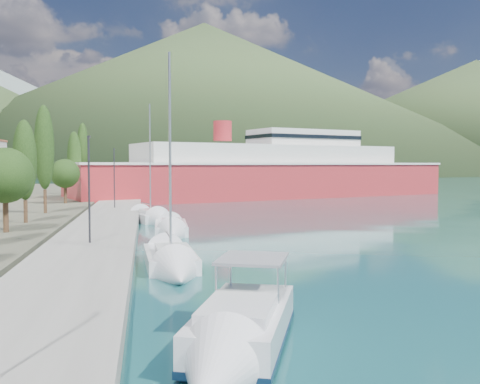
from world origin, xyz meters
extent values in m
plane|color=#185154|center=(0.00, 120.00, 0.00)|extent=(1400.00, 1400.00, 0.00)
cube|color=gray|center=(-9.00, 26.00, 0.40)|extent=(5.00, 88.00, 0.80)
cone|color=slate|center=(80.00, 680.00, 90.00)|extent=(760.00, 760.00, 180.00)
cone|color=#394E29|center=(40.00, 400.00, 57.50)|extent=(480.00, 480.00, 115.00)
cone|color=#394E29|center=(260.00, 380.00, 45.00)|extent=(420.00, 420.00, 90.00)
cylinder|color=#47301E|center=(-15.07, 18.62, 1.86)|extent=(0.36, 0.36, 2.32)
sphere|color=#213D14|center=(-15.07, 18.62, 4.51)|extent=(3.72, 3.72, 3.72)
cylinder|color=#47301E|center=(-15.07, 24.57, 1.58)|extent=(0.30, 0.30, 1.76)
ellipsoid|color=#213D14|center=(-15.07, 24.57, 5.57)|extent=(1.80, 1.80, 6.23)
cylinder|color=#47301E|center=(-15.07, 32.81, 1.80)|extent=(0.30, 0.30, 2.20)
ellipsoid|color=#213D14|center=(-15.07, 32.81, 6.81)|extent=(1.80, 1.80, 7.81)
cylinder|color=#47301E|center=(-15.07, 45.48, 1.76)|extent=(0.36, 0.36, 2.11)
sphere|color=#213D14|center=(-15.07, 45.48, 4.17)|extent=(3.38, 3.38, 3.38)
cylinder|color=#47301E|center=(-15.07, 53.80, 1.67)|extent=(0.30, 0.30, 1.94)
ellipsoid|color=#213D14|center=(-15.07, 53.80, 6.08)|extent=(1.80, 1.80, 6.88)
cylinder|color=#47301E|center=(-15.07, 63.76, 1.88)|extent=(0.30, 0.30, 2.35)
ellipsoid|color=#213D14|center=(-15.07, 63.76, 7.22)|extent=(1.80, 1.80, 8.34)
cylinder|color=#2D2D33|center=(-9.00, 12.04, 3.80)|extent=(0.12, 0.12, 6.00)
cube|color=#2D2D33|center=(-9.00, 12.29, 6.80)|extent=(0.15, 0.50, 0.12)
cylinder|color=#2D2D33|center=(-9.00, 36.64, 3.80)|extent=(0.12, 0.12, 6.00)
cube|color=#2D2D33|center=(-9.00, 36.89, 6.80)|extent=(0.15, 0.50, 0.12)
cube|color=#0C1E34|center=(-3.10, -4.18, -0.04)|extent=(3.94, 5.97, 0.63)
cube|color=silver|center=(-3.10, -4.18, 0.67)|extent=(4.26, 6.32, 0.99)
cube|color=#0C1E34|center=(-3.10, -4.18, 0.22)|extent=(4.33, 6.40, 0.20)
cube|color=silver|center=(-3.36, -4.85, 1.30)|extent=(2.76, 3.34, 0.36)
cube|color=gray|center=(-2.55, -2.70, 2.28)|extent=(2.78, 3.00, 0.09)
cone|color=silver|center=(-4.42, -7.66, 0.49)|extent=(3.19, 3.51, 2.33)
cube|color=silver|center=(-4.65, 8.59, 0.27)|extent=(2.72, 6.10, 0.96)
cube|color=silver|center=(-4.63, 8.19, 0.91)|extent=(1.58, 2.46, 0.37)
cylinder|color=silver|center=(-4.63, 8.19, 5.81)|extent=(0.12, 0.12, 10.13)
cone|color=silver|center=(-4.47, 4.76, 0.27)|extent=(2.58, 2.91, 2.45)
cube|color=silver|center=(-3.96, 22.22, 0.26)|extent=(2.56, 6.66, 0.93)
cube|color=silver|center=(-3.98, 21.78, 0.88)|extent=(1.50, 2.68, 0.36)
cylinder|color=silver|center=(-3.98, 21.78, 6.41)|extent=(0.12, 0.12, 11.38)
cone|color=silver|center=(-4.08, 18.01, 0.26)|extent=(2.46, 3.14, 2.38)
cube|color=silver|center=(-5.56, 30.72, 0.28)|extent=(4.16, 6.30, 0.99)
cube|color=silver|center=(-5.44, 30.35, 0.94)|extent=(2.15, 2.67, 0.39)
cylinder|color=silver|center=(-5.44, 30.35, 5.75)|extent=(0.12, 0.12, 9.95)
cone|color=silver|center=(-4.45, 27.17, 0.28)|extent=(3.23, 3.34, 2.54)
cube|color=#B6272D|center=(13.57, 63.18, 2.34)|extent=(62.41, 32.07, 5.95)
cube|color=silver|center=(13.57, 63.18, 5.31)|extent=(62.94, 32.57, 0.32)
cube|color=silver|center=(13.57, 63.18, 6.59)|extent=(43.64, 23.82, 3.19)
cube|color=silver|center=(19.60, 65.25, 9.45)|extent=(18.88, 13.08, 2.55)
cylinder|color=#B6272D|center=(5.54, 60.42, 10.20)|extent=(2.76, 2.76, 2.97)
camera|label=1|loc=(-5.84, -19.07, 5.26)|focal=40.00mm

